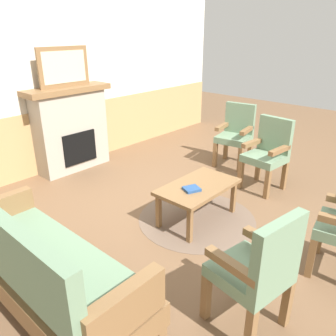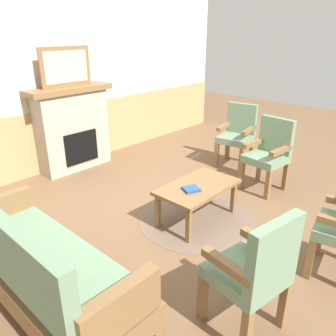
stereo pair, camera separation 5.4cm
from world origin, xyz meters
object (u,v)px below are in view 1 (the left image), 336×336
fireplace (71,128)px  armchair_by_window_left (236,132)px  framed_picture (64,67)px  couch (46,269)px  coffee_table (198,189)px  armchair_near_fireplace (268,151)px  armchair_front_center (258,268)px  book_on_table (192,189)px

fireplace → armchair_by_window_left: fireplace is taller
framed_picture → couch: 3.21m
coffee_table → armchair_by_window_left: bearing=18.8°
fireplace → armchair_near_fireplace: (1.37, -2.59, -0.11)m
fireplace → coffee_table: 2.42m
armchair_front_center → armchair_by_window_left: bearing=33.9°
armchair_near_fireplace → armchair_front_center: size_ratio=1.00×
framed_picture → book_on_table: bearing=-92.3°
armchair_by_window_left → armchair_front_center: 3.32m
framed_picture → couch: size_ratio=0.44×
coffee_table → armchair_by_window_left: (1.80, 0.61, 0.15)m
couch → armchair_by_window_left: bearing=9.0°
framed_picture → couch: (-1.81, -2.38, -1.16)m
book_on_table → armchair_near_fireplace: (1.47, -0.16, 0.08)m
coffee_table → armchair_near_fireplace: 1.34m
coffee_table → book_on_table: 0.17m
book_on_table → armchair_by_window_left: bearing=18.0°
fireplace → armchair_front_center: bearing=-103.9°
fireplace → book_on_table: bearing=-92.3°
coffee_table → fireplace: bearing=91.2°
coffee_table → armchair_front_center: size_ratio=0.98×
couch → armchair_near_fireplace: bearing=-3.7°
coffee_table → book_on_table: bearing=-170.8°
armchair_by_window_left → armchair_front_center: bearing=-146.1°
framed_picture → armchair_near_fireplace: framed_picture is taller
coffee_table → armchair_by_window_left: 1.90m
couch → book_on_table: couch is taller
coffee_table → armchair_front_center: (-0.95, -1.24, 0.15)m
couch → armchair_front_center: 1.57m
couch → armchair_by_window_left: same height
fireplace → armchair_by_window_left: 2.58m
armchair_near_fireplace → armchair_front_center: 2.51m
framed_picture → book_on_table: (-0.10, -2.43, -1.10)m
book_on_table → armchair_near_fireplace: 1.48m
fireplace → book_on_table: 2.44m
coffee_table → armchair_near_fireplace: armchair_near_fireplace is taller
coffee_table → framed_picture: bearing=91.2°
coffee_table → book_on_table: book_on_table is taller
book_on_table → armchair_front_center: 1.46m
armchair_near_fireplace → couch: bearing=176.3°
fireplace → framed_picture: framed_picture is taller
armchair_near_fireplace → armchair_by_window_left: (0.47, 0.79, 0.00)m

